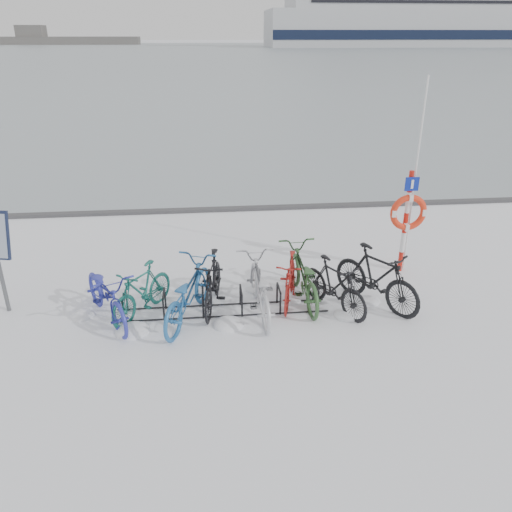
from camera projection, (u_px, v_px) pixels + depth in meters
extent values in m
plane|color=white|center=(222.00, 311.00, 9.51)|extent=(900.00, 900.00, 0.00)
cube|color=#95A0A9|center=(202.00, 51.00, 150.29)|extent=(400.00, 298.00, 0.02)
cube|color=#3F3F42|center=(214.00, 210.00, 14.85)|extent=(400.00, 0.25, 0.10)
cylinder|color=black|center=(124.00, 312.00, 9.06)|extent=(0.04, 0.04, 0.44)
cylinder|color=black|center=(127.00, 300.00, 9.46)|extent=(0.04, 0.04, 0.44)
cylinder|color=black|center=(124.00, 295.00, 9.17)|extent=(0.04, 0.44, 0.04)
cylinder|color=black|center=(164.00, 310.00, 9.12)|extent=(0.04, 0.04, 0.44)
cylinder|color=black|center=(165.00, 298.00, 9.52)|extent=(0.04, 0.04, 0.44)
cylinder|color=black|center=(164.00, 294.00, 9.23)|extent=(0.04, 0.44, 0.04)
cylinder|color=black|center=(203.00, 308.00, 9.19)|extent=(0.04, 0.04, 0.44)
cylinder|color=black|center=(203.00, 296.00, 9.59)|extent=(0.04, 0.04, 0.44)
cylinder|color=black|center=(203.00, 292.00, 9.30)|extent=(0.04, 0.44, 0.04)
cylinder|color=black|center=(242.00, 306.00, 9.26)|extent=(0.04, 0.04, 0.44)
cylinder|color=black|center=(240.00, 295.00, 9.65)|extent=(0.04, 0.04, 0.44)
cylinder|color=black|center=(241.00, 290.00, 9.37)|extent=(0.04, 0.44, 0.04)
cylinder|color=black|center=(280.00, 304.00, 9.32)|extent=(0.04, 0.04, 0.44)
cylinder|color=black|center=(277.00, 293.00, 9.72)|extent=(0.04, 0.04, 0.44)
cylinder|color=black|center=(279.00, 288.00, 9.43)|extent=(0.04, 0.44, 0.04)
cylinder|color=black|center=(318.00, 302.00, 9.39)|extent=(0.04, 0.04, 0.44)
cylinder|color=black|center=(313.00, 291.00, 9.79)|extent=(0.04, 0.04, 0.44)
cylinder|color=black|center=(316.00, 286.00, 9.50)|extent=(0.04, 0.44, 0.04)
cylinder|color=black|center=(223.00, 316.00, 9.30)|extent=(4.00, 0.03, 0.03)
cylinder|color=black|center=(222.00, 305.00, 9.70)|extent=(4.00, 0.03, 0.03)
cylinder|color=red|center=(400.00, 261.00, 11.07)|extent=(0.10, 0.10, 0.45)
cylinder|color=silver|center=(403.00, 242.00, 10.88)|extent=(0.10, 0.10, 0.45)
cylinder|color=red|center=(405.00, 223.00, 10.70)|extent=(0.10, 0.10, 0.45)
cylinder|color=silver|center=(408.00, 202.00, 10.51)|extent=(0.10, 0.10, 0.45)
cylinder|color=red|center=(411.00, 182.00, 10.33)|extent=(0.10, 0.10, 0.45)
torus|color=red|center=(408.00, 213.00, 10.51)|extent=(0.79, 0.13, 0.79)
cube|color=#0D2198|center=(412.00, 184.00, 10.27)|extent=(0.29, 0.03, 0.29)
cylinder|color=silver|center=(415.00, 180.00, 10.38)|extent=(0.04, 0.04, 4.12)
cube|color=silver|center=(460.00, 29.00, 198.92)|extent=(154.44, 28.68, 13.24)
cube|color=black|center=(477.00, 35.00, 186.74)|extent=(154.44, 0.30, 3.31)
cube|color=black|center=(443.00, 35.00, 212.89)|extent=(154.44, 0.30, 3.31)
cube|color=silver|center=(464.00, 4.00, 195.32)|extent=(137.90, 26.48, 4.41)
cube|color=#494949|center=(10.00, 33.00, 235.30)|extent=(20.00, 10.00, 6.00)
imported|color=#2C32A0|center=(106.00, 293.00, 9.05)|extent=(1.59, 2.15, 1.08)
imported|color=#175B52|center=(142.00, 289.00, 9.25)|extent=(1.32, 1.66, 1.01)
imported|color=#24609C|center=(187.00, 291.00, 9.08)|extent=(1.45, 2.26, 1.12)
imported|color=black|center=(213.00, 281.00, 9.48)|extent=(0.82, 1.88, 1.09)
imported|color=#B7B9C0|center=(259.00, 286.00, 9.28)|extent=(0.83, 2.13, 1.10)
imported|color=maroon|center=(290.00, 278.00, 9.69)|extent=(0.88, 1.70, 0.98)
imported|color=#2F552C|center=(303.00, 274.00, 9.73)|extent=(0.88, 2.15, 1.11)
imported|color=black|center=(334.00, 284.00, 9.41)|extent=(1.28, 1.75, 1.04)
imported|color=black|center=(377.00, 276.00, 9.54)|extent=(1.58, 1.98, 1.20)
ellipsoid|color=white|center=(228.00, 325.00, 9.07)|extent=(0.57, 0.57, 0.20)
ellipsoid|color=white|center=(290.00, 300.00, 9.92)|extent=(0.47, 0.47, 0.16)
ellipsoid|color=white|center=(346.00, 315.00, 9.37)|extent=(0.50, 0.50, 0.18)
ellipsoid|color=white|center=(369.00, 301.00, 9.87)|extent=(0.43, 0.43, 0.15)
ellipsoid|color=white|center=(133.00, 331.00, 8.86)|extent=(0.61, 0.61, 0.21)
ellipsoid|color=white|center=(83.00, 316.00, 9.35)|extent=(0.45, 0.45, 0.16)
ellipsoid|color=white|center=(254.00, 290.00, 10.30)|extent=(0.38, 0.38, 0.13)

